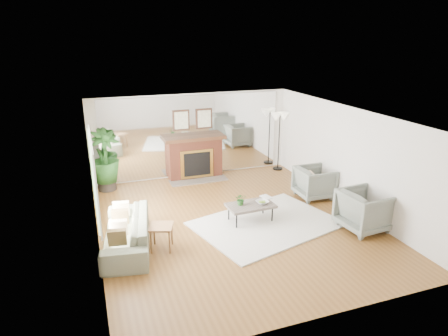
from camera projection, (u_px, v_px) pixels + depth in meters
name	position (u px, v px, depth m)	size (l,w,h in m)	color
ground	(234.00, 222.00, 9.23)	(7.00, 7.00, 0.00)	brown
wall_left	(93.00, 188.00, 7.88)	(0.02, 7.00, 2.50)	silver
wall_right	(348.00, 158.00, 9.78)	(0.02, 7.00, 2.50)	silver
wall_back	(193.00, 135.00, 11.94)	(6.00, 0.02, 2.50)	silver
mirror_panel	(193.00, 136.00, 11.93)	(5.40, 0.04, 2.40)	silver
window_panel	(94.00, 177.00, 8.21)	(0.04, 2.40, 1.50)	#B2E09E
fireplace	(195.00, 156.00, 11.93)	(1.85, 0.83, 2.05)	brown
area_rug	(266.00, 224.00, 9.13)	(3.10, 2.21, 0.03)	silver
coffee_table	(251.00, 206.00, 9.15)	(1.10, 0.68, 0.43)	#675B51
sofa	(126.00, 232.00, 8.10)	(2.23, 0.87, 0.65)	gray
armchair_back	(315.00, 182.00, 10.53)	(0.89, 0.91, 0.83)	gray
armchair_front	(365.00, 210.00, 8.79)	(0.97, 1.00, 0.91)	gray
side_table	(161.00, 229.00, 7.96)	(0.58, 0.58, 0.52)	brown
potted_ficus	(105.00, 159.00, 10.88)	(1.06, 1.06, 1.70)	black
floor_lamp	(280.00, 121.00, 12.36)	(0.60, 0.33, 1.84)	black
tabletop_plant	(241.00, 199.00, 9.07)	(0.25, 0.22, 0.28)	#265B21
fruit_bowl	(262.00, 202.00, 9.17)	(0.28, 0.28, 0.07)	brown
book	(263.00, 198.00, 9.47)	(0.21, 0.28, 0.02)	brown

